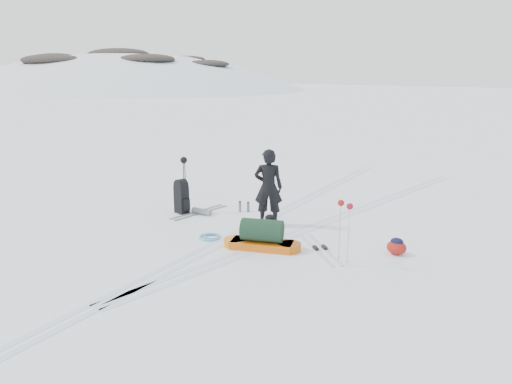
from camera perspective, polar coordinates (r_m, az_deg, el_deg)
ground at (r=12.39m, az=-0.74°, el=-4.12°), size 200.00×200.00×0.00m
ski_tracks at (r=12.76m, az=3.80°, el=-3.59°), size 3.38×17.97×0.01m
skier at (r=12.39m, az=1.42°, el=0.53°), size 0.84×0.76×1.94m
pulk_sled at (r=10.94m, az=0.69°, el=-5.21°), size 1.80×1.07×0.66m
expedition_rucksack at (r=13.66m, az=-8.24°, el=-0.63°), size 1.04×0.46×0.95m
ski_poles_black at (r=13.69m, az=-8.23°, el=2.87°), size 0.19×0.22×1.52m
ski_poles_silver at (r=10.01m, az=10.13°, el=-2.24°), size 0.38×0.26×1.30m
touring_skis_grey at (r=13.77m, az=-6.51°, el=-2.28°), size 0.48×1.92×0.07m
touring_skis_white at (r=11.04m, az=7.32°, el=-6.46°), size 1.72×1.56×0.07m
rope_coil at (r=11.71m, az=-5.24°, el=-5.12°), size 0.64×0.64×0.06m
small_daypack at (r=11.04m, az=15.77°, el=-6.01°), size 0.43×0.32×0.36m
thermos_pair at (r=13.73m, az=-1.39°, el=-1.69°), size 0.28×0.22×0.30m
stuff_sack at (r=12.85m, az=1.68°, el=-3.00°), size 0.34×0.28×0.20m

